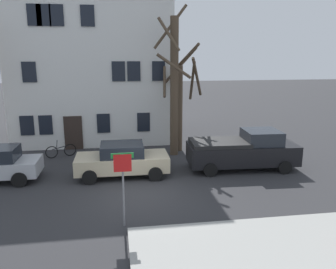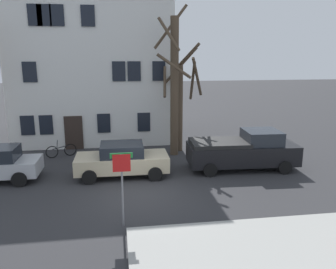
# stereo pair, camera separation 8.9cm
# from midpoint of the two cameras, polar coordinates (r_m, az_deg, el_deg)

# --- Properties ---
(ground_plane) EXTENTS (120.00, 120.00, 0.00)m
(ground_plane) POSITION_cam_midpoint_polar(r_m,az_deg,el_deg) (14.92, -4.94, -9.89)
(ground_plane) COLOR #2D2D30
(building_main) EXTENTS (10.75, 6.83, 11.00)m
(building_main) POSITION_cam_midpoint_polar(r_m,az_deg,el_deg) (24.69, -12.45, 12.36)
(building_main) COLOR white
(building_main) RESTS_ON ground_plane
(tree_bare_mid) EXTENTS (2.57, 2.59, 8.63)m
(tree_bare_mid) POSITION_cam_midpoint_polar(r_m,az_deg,el_deg) (19.76, 0.93, 8.64)
(tree_bare_mid) COLOR #4C3D2D
(tree_bare_mid) RESTS_ON ground_plane
(tree_bare_far) EXTENTS (2.62, 2.87, 6.29)m
(tree_bare_far) POSITION_cam_midpoint_polar(r_m,az_deg,el_deg) (20.79, 1.85, 5.40)
(tree_bare_far) COLOR #4C3D2D
(tree_bare_far) RESTS_ON ground_plane
(car_beige_sedan) EXTENTS (4.48, 2.14, 1.63)m
(car_beige_sedan) POSITION_cam_midpoint_polar(r_m,az_deg,el_deg) (16.92, -7.76, -4.17)
(car_beige_sedan) COLOR #C6B793
(car_beige_sedan) RESTS_ON ground_plane
(pickup_truck_black) EXTENTS (5.65, 2.49, 2.02)m
(pickup_truck_black) POSITION_cam_midpoint_polar(r_m,az_deg,el_deg) (18.19, 12.23, -2.58)
(pickup_truck_black) COLOR black
(pickup_truck_black) RESTS_ON ground_plane
(street_sign_pole) EXTENTS (0.76, 0.07, 2.65)m
(street_sign_pole) POSITION_cam_midpoint_polar(r_m,az_deg,el_deg) (11.74, -7.72, -6.79)
(street_sign_pole) COLOR slate
(street_sign_pole) RESTS_ON ground_plane
(bicycle_leaning) EXTENTS (1.67, 0.63, 1.03)m
(bicycle_leaning) POSITION_cam_midpoint_polar(r_m,az_deg,el_deg) (20.85, -17.48, -2.60)
(bicycle_leaning) COLOR black
(bicycle_leaning) RESTS_ON ground_plane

